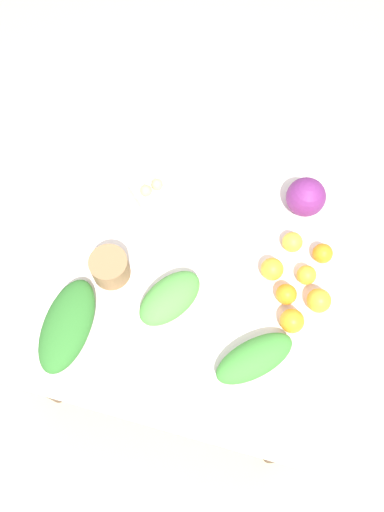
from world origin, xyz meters
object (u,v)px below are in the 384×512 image
Objects in this scene: egg_carton at (160,181)px; orange_0 at (306,275)px; greens_bunch_dandelion at (67,325)px; orange_5 at (292,242)px; cabbage_purple at (306,197)px; orange_6 at (323,253)px; greens_bunch_chard at (170,298)px; orange_3 at (319,301)px; greens_bunch_scallion at (254,358)px; orange_2 at (292,321)px; orange_4 at (272,269)px; paper_bag at (110,267)px; orange_1 at (286,294)px.

egg_carton reaches higher than orange_0.
egg_carton is 0.72× the size of greens_bunch_dandelion.
orange_0 is 0.94× the size of orange_5.
cabbage_purple reaches higher than orange_6.
orange_0 is (-0.28, -0.06, -0.04)m from cabbage_purple.
greens_bunch_chard is 2.92× the size of orange_3.
orange_0 is at bearing -147.56° from orange_5.
cabbage_purple is 2.09× the size of orange_0.
greens_bunch_scallion is 3.86× the size of orange_6.
orange_2 reaches higher than orange_6.
orange_6 is (0.27, -0.06, -0.01)m from orange_2.
orange_4 is at bearing 168.38° from cabbage_purple.
paper_bag reaches higher than egg_carton.
paper_bag is 0.61m from orange_1.
cabbage_purple is at bearing 17.24° from orange_3.
greens_bunch_scallion is at bearing -85.10° from greens_bunch_dandelion.
orange_1 is 0.98× the size of orange_5.
egg_carton is 0.86× the size of greens_bunch_scallion.
orange_4 is at bearing -57.93° from greens_bunch_chard.
cabbage_purple is 0.61m from greens_bunch_chard.
paper_bag is at bearing 103.32° from orange_0.
paper_bag reaches higher than orange_6.
orange_0 is at bearing -62.37° from greens_bunch_dandelion.
orange_1 is 0.10m from orange_4.
orange_3 is (0.12, -0.48, -0.01)m from greens_bunch_chard.
orange_2 is (-0.09, -0.03, 0.00)m from orange_1.
orange_3 reaches higher than orange_1.
greens_bunch_dandelion is at bearing 106.16° from orange_2.
paper_bag is 0.54× the size of greens_bunch_chard.
egg_carton is 0.72m from orange_3.
egg_carton is (-0.06, 0.53, -0.03)m from cabbage_purple.
paper_bag is 0.64m from orange_5.
greens_bunch_dandelion is at bearing 162.23° from paper_bag.
orange_4 is at bearing 123.72° from orange_6.
orange_1 is (0.24, -0.06, -0.01)m from greens_bunch_scallion.
egg_carton reaches higher than greens_bunch_dandelion.
orange_0 is (0.21, -0.43, -0.01)m from greens_bunch_chard.
orange_3 is at bearing -87.69° from orange_1.
greens_bunch_scallion is at bearing -178.83° from orange_4.
orange_6 is at bearing -23.23° from orange_0.
orange_0 is at bearing -84.33° from orange_4.
orange_4 is (0.07, 0.17, -0.00)m from orange_3.
greens_bunch_chard is (-0.49, 0.37, -0.02)m from cabbage_purple.
orange_0 is at bearing 110.50° from egg_carton.
greens_bunch_dandelion is (-0.23, 0.07, -0.01)m from paper_bag.
orange_2 is (0.21, -0.71, 0.00)m from greens_bunch_dandelion.
egg_carton is at bearing 20.90° from greens_bunch_chard.
greens_bunch_chard is at bearing 94.18° from orange_2.
paper_bag is at bearing 31.82° from egg_carton.
orange_4 is at bearing 1.17° from greens_bunch_scallion.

